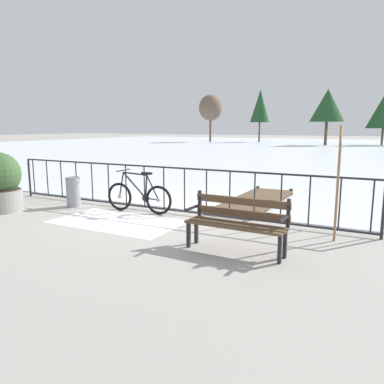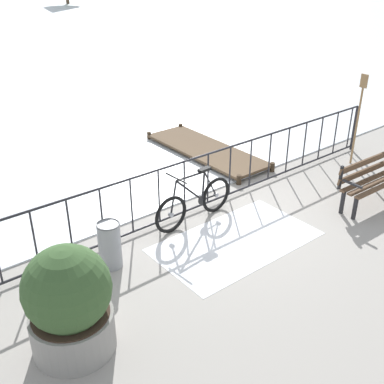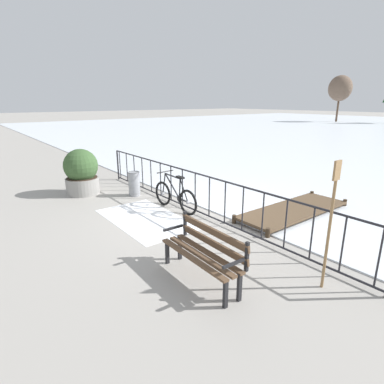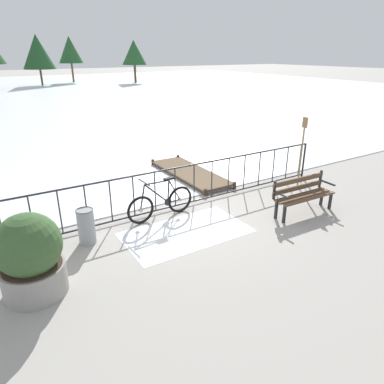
% 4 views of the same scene
% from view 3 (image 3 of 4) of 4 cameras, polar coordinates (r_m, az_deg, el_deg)
% --- Properties ---
extents(ground_plane, '(160.00, 160.00, 0.00)m').
position_cam_3_polar(ground_plane, '(7.98, 0.57, -3.87)').
color(ground_plane, '#9E9991').
extents(snow_patch, '(2.68, 1.52, 0.01)m').
position_cam_3_polar(snow_patch, '(7.67, -8.42, -4.87)').
color(snow_patch, white).
rests_on(snow_patch, ground).
extents(railing_fence, '(9.06, 0.06, 1.07)m').
position_cam_3_polar(railing_fence, '(7.80, 0.59, -0.02)').
color(railing_fence, '#232328').
rests_on(railing_fence, ground).
extents(bicycle_near_railing, '(1.71, 0.52, 0.97)m').
position_cam_3_polar(bicycle_near_railing, '(8.11, -3.15, -0.80)').
color(bicycle_near_railing, black).
rests_on(bicycle_near_railing, ground).
extents(park_bench, '(1.61, 0.53, 0.89)m').
position_cam_3_polar(park_bench, '(4.99, 2.34, -10.44)').
color(park_bench, brown).
rests_on(park_bench, ground).
extents(planter_with_shrub, '(1.01, 1.01, 1.38)m').
position_cam_3_polar(planter_with_shrub, '(10.05, -19.60, 3.44)').
color(planter_with_shrub, gray).
rests_on(planter_with_shrub, ground).
extents(trash_bin, '(0.35, 0.35, 0.73)m').
position_cam_3_polar(trash_bin, '(9.49, -10.55, 1.52)').
color(trash_bin, gray).
rests_on(trash_bin, ground).
extents(oar_upright, '(0.04, 0.16, 1.98)m').
position_cam_3_polar(oar_upright, '(4.93, 24.07, -4.38)').
color(oar_upright, '#937047').
rests_on(oar_upright, ground).
extents(wooden_dock, '(1.10, 3.33, 0.20)m').
position_cam_3_polar(wooden_dock, '(8.27, 18.10, -3.10)').
color(wooden_dock, brown).
rests_on(wooden_dock, ground).
extents(tree_extra, '(2.97, 2.97, 5.96)m').
position_cam_3_polar(tree_extra, '(47.37, 25.50, 16.76)').
color(tree_extra, brown).
rests_on(tree_extra, ground).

